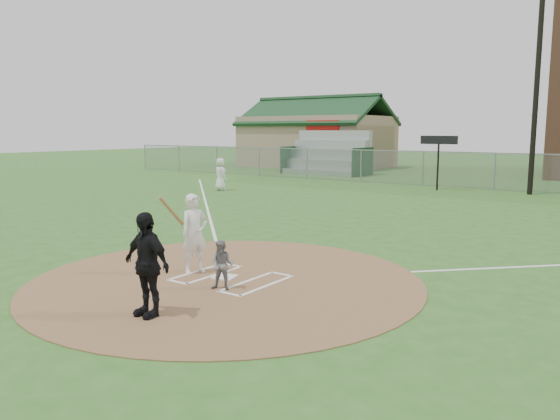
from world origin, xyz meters
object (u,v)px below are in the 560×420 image
Objects in this scene: home_plate at (224,277)px; ondeck_player at (220,174)px; catcher at (222,265)px; batter_at_plate at (195,233)px; umpire at (146,264)px.

ondeck_player is at bearing 131.76° from home_plate.
catcher is 1.56m from batter_at_plate.
umpire is (0.53, -2.62, 0.90)m from home_plate.
home_plate is 0.26× the size of ondeck_player.
catcher is 0.58× the size of ondeck_player.
batter_at_plate is (11.00, -13.29, 0.05)m from ondeck_player.
umpire reaches higher than catcher.
ondeck_player is (-12.37, 13.93, 0.35)m from catcher.
catcher reaches higher than home_plate.
catcher is 0.55× the size of umpire.
umpire is 20.10m from ondeck_player.
home_plate is 0.25× the size of umpire.
batter_at_plate is at bearing -176.01° from home_plate.
umpire is at bearing 145.64° from ondeck_player.
catcher is at bearing -24.91° from batter_at_plate.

